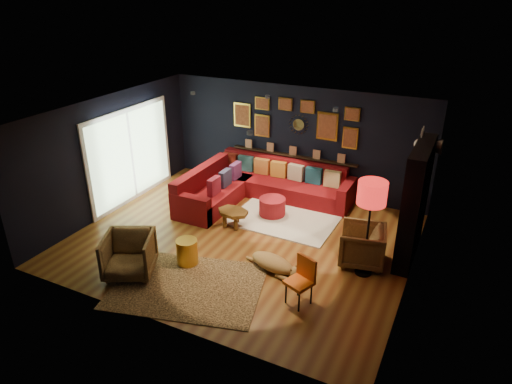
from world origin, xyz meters
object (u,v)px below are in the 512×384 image
at_px(gold_stool, 187,252).
at_px(dog, 273,260).
at_px(floor_lamp, 372,197).
at_px(pouf, 272,206).
at_px(armchair_right, 362,244).
at_px(coffee_table, 233,214).
at_px(armchair_left, 129,253).
at_px(sectional, 254,187).
at_px(orange_chair, 302,277).

height_order(gold_stool, dog, gold_stool).
bearing_deg(floor_lamp, pouf, 151.20).
xyz_separation_m(armchair_right, dog, (-1.37, -0.95, -0.20)).
bearing_deg(dog, pouf, 128.48).
distance_m(coffee_table, floor_lamp, 3.19).
bearing_deg(armchair_left, floor_lamp, 0.49).
height_order(sectional, pouf, sectional).
distance_m(coffee_table, orange_chair, 2.79).
bearing_deg(gold_stool, armchair_left, -135.47).
bearing_deg(armchair_left, armchair_right, 5.18).
distance_m(armchair_right, dog, 1.67).
bearing_deg(gold_stool, armchair_right, 26.74).
bearing_deg(armchair_left, gold_stool, 18.70).
xyz_separation_m(sectional, dog, (1.61, -2.52, -0.11)).
bearing_deg(gold_stool, coffee_table, 86.96).
height_order(orange_chair, dog, orange_chair).
xyz_separation_m(armchair_left, orange_chair, (3.02, 0.60, 0.05)).
relative_size(sectional, gold_stool, 6.93).
relative_size(coffee_table, armchair_right, 0.95).
distance_m(orange_chair, dog, 1.03).
distance_m(sectional, floor_lamp, 3.83).
distance_m(gold_stool, orange_chair, 2.30).
xyz_separation_m(armchair_right, floor_lamp, (0.13, -0.32, 1.11)).
xyz_separation_m(coffee_table, armchair_left, (-0.81, -2.32, 0.11)).
xyz_separation_m(armchair_right, gold_stool, (-2.87, -1.44, -0.16)).
bearing_deg(sectional, gold_stool, -87.83).
xyz_separation_m(gold_stool, orange_chair, (2.29, -0.11, 0.23)).
xyz_separation_m(sectional, coffee_table, (0.20, -1.42, -0.01)).
xyz_separation_m(pouf, armchair_right, (2.25, -0.99, 0.18)).
distance_m(coffee_table, gold_stool, 1.60).
height_order(armchair_right, dog, armchair_right).
height_order(pouf, floor_lamp, floor_lamp).
bearing_deg(armchair_left, pouf, 41.06).
relative_size(armchair_left, dog, 0.70).
xyz_separation_m(coffee_table, gold_stool, (-0.08, -1.60, -0.07)).
bearing_deg(armchair_right, orange_chair, -31.58).
height_order(armchair_left, orange_chair, armchair_left).
bearing_deg(pouf, sectional, 141.50).
bearing_deg(sectional, pouf, -38.50).
bearing_deg(orange_chair, sectional, 149.31).
distance_m(gold_stool, floor_lamp, 3.45).
xyz_separation_m(sectional, orange_chair, (2.40, -3.13, 0.16)).
distance_m(armchair_left, gold_stool, 1.04).
distance_m(pouf, dog, 2.13).
bearing_deg(armchair_left, sectional, 54.82).
bearing_deg(dog, coffee_table, 156.10).
xyz_separation_m(sectional, armchair_left, (-0.62, -3.74, 0.10)).
xyz_separation_m(sectional, pouf, (0.73, -0.58, -0.10)).
relative_size(sectional, floor_lamp, 1.90).
relative_size(coffee_table, gold_stool, 1.57).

